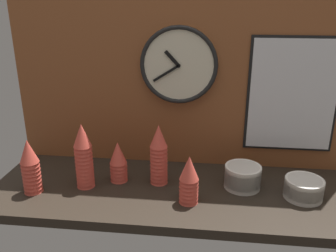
% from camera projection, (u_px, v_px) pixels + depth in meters
% --- Properties ---
extents(ground_plane, '(1.60, 0.56, 0.04)m').
position_uv_depth(ground_plane, '(179.00, 192.00, 1.53)').
color(ground_plane, black).
extents(wall_tiled_back, '(1.60, 0.03, 1.05)m').
position_uv_depth(wall_tiled_back, '(185.00, 55.00, 1.59)').
color(wall_tiled_back, brown).
rests_on(wall_tiled_back, ground_plane).
extents(cup_stack_center, '(0.08, 0.08, 0.27)m').
position_uv_depth(cup_stack_center, '(159.00, 155.00, 1.52)').
color(cup_stack_center, '#DB4C3D').
rests_on(cup_stack_center, ground_plane).
extents(cup_stack_center_left, '(0.08, 0.08, 0.18)m').
position_uv_depth(cup_stack_center_left, '(118.00, 162.00, 1.55)').
color(cup_stack_center_left, '#DB4C3D').
rests_on(cup_stack_center_left, ground_plane).
extents(cup_stack_center_right, '(0.08, 0.08, 0.20)m').
position_uv_depth(cup_stack_center_right, '(189.00, 180.00, 1.38)').
color(cup_stack_center_right, '#DB4C3D').
rests_on(cup_stack_center_right, ground_plane).
extents(cup_stack_left, '(0.08, 0.08, 0.28)m').
position_uv_depth(cup_stack_left, '(84.00, 156.00, 1.49)').
color(cup_stack_left, '#DB4C3D').
rests_on(cup_stack_left, ground_plane).
extents(cup_stack_far_left, '(0.08, 0.08, 0.23)m').
position_uv_depth(cup_stack_far_left, '(30.00, 166.00, 1.45)').
color(cup_stack_far_left, '#DB4C3D').
rests_on(cup_stack_far_left, ground_plane).
extents(bowl_stack_far_right, '(0.15, 0.15, 0.08)m').
position_uv_depth(bowl_stack_far_right, '(304.00, 188.00, 1.43)').
color(bowl_stack_far_right, beige).
rests_on(bowl_stack_far_right, ground_plane).
extents(bowl_stack_right, '(0.15, 0.15, 0.10)m').
position_uv_depth(bowl_stack_right, '(243.00, 176.00, 1.51)').
color(bowl_stack_right, beige).
rests_on(bowl_stack_right, ground_plane).
extents(wall_clock, '(0.35, 0.03, 0.35)m').
position_uv_depth(wall_clock, '(179.00, 65.00, 1.57)').
color(wall_clock, beige).
extents(menu_board, '(0.40, 0.01, 0.52)m').
position_uv_depth(menu_board, '(292.00, 96.00, 1.57)').
color(menu_board, black).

